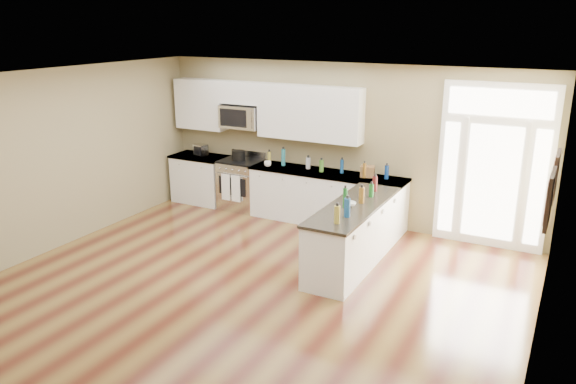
{
  "coord_description": "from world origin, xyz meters",
  "views": [
    {
      "loc": [
        3.63,
        -4.99,
        3.49
      ],
      "look_at": [
        -0.03,
        2.0,
        1.06
      ],
      "focal_mm": 35.0,
      "sensor_mm": 36.0,
      "label": 1
    }
  ],
  "objects_px": {
    "kitchen_range": "(241,184)",
    "toaster_oven": "(201,150)",
    "peninsula_cabinet": "(353,237)",
    "stockpot": "(239,155)"
  },
  "relations": [
    {
      "from": "kitchen_range",
      "to": "toaster_oven",
      "type": "distance_m",
      "value": 1.11
    },
    {
      "from": "peninsula_cabinet",
      "to": "stockpot",
      "type": "bearing_deg",
      "value": 153.38
    },
    {
      "from": "stockpot",
      "to": "toaster_oven",
      "type": "height_order",
      "value": "toaster_oven"
    },
    {
      "from": "peninsula_cabinet",
      "to": "kitchen_range",
      "type": "bearing_deg",
      "value": 153.07
    },
    {
      "from": "kitchen_range",
      "to": "stockpot",
      "type": "relative_size",
      "value": 4.23
    },
    {
      "from": "peninsula_cabinet",
      "to": "toaster_oven",
      "type": "relative_size",
      "value": 9.2
    },
    {
      "from": "kitchen_range",
      "to": "peninsula_cabinet",
      "type": "bearing_deg",
      "value": -26.93
    },
    {
      "from": "kitchen_range",
      "to": "toaster_oven",
      "type": "bearing_deg",
      "value": 177.54
    },
    {
      "from": "peninsula_cabinet",
      "to": "stockpot",
      "type": "distance_m",
      "value": 3.3
    },
    {
      "from": "peninsula_cabinet",
      "to": "toaster_oven",
      "type": "xyz_separation_m",
      "value": [
        -3.8,
        1.49,
        0.61
      ]
    }
  ]
}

